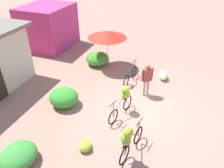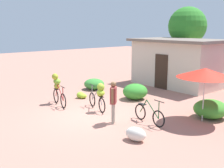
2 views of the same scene
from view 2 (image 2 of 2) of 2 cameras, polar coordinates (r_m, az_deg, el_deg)
The scene contains 13 objects.
ground_plane at distance 11.41m, azimuth -3.89°, elevation -6.38°, with size 60.00×60.00×0.00m, color #A97363.
building_low at distance 17.35m, azimuth 13.30°, elevation 4.41°, with size 5.51×3.41×2.83m.
tree_behind_building at distance 20.28m, azimuth 15.27°, elevation 11.39°, with size 2.64×2.64×4.93m.
hedge_bush_front_left at distance 15.97m, azimuth -3.70°, elevation -0.00°, with size 1.21×1.13×0.62m, color #3A8A37.
hedge_bush_front_right at distance 13.79m, azimuth 4.80°, elevation -1.55°, with size 1.18×1.27×0.78m, color #358D2D.
hedge_bush_mid at distance 11.60m, azimuth 19.65°, elevation -4.86°, with size 1.30×1.35×0.73m, color #3C8C2D.
market_umbrella at distance 10.74m, azimuth 18.68°, elevation 2.22°, with size 2.11×2.11×2.06m.
bicycle_leftmost at distance 13.00m, azimuth -11.19°, elevation -0.59°, with size 1.65×0.48×1.43m.
bicycle_near_pile at distance 11.77m, azimuth -2.66°, elevation -2.18°, with size 1.67×0.54×1.23m.
bicycle_center_loaded at distance 10.43m, azimuth 7.66°, elevation -6.22°, with size 1.63×0.23×0.97m.
banana_pile_on_ground at distance 14.06m, azimuth -6.35°, elevation -2.35°, with size 0.68×0.59×0.32m.
produce_sack at distance 8.88m, azimuth 4.93°, elevation -10.25°, with size 0.70×0.44×0.44m, color silver.
person_vendor at distance 10.17m, azimuth 0.26°, elevation -2.91°, with size 0.42×0.45×1.59m.
Camera 2 is at (8.80, -6.36, 3.52)m, focal length 44.33 mm.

